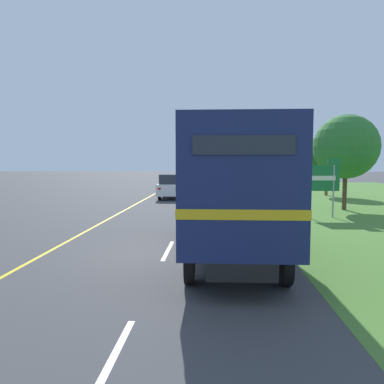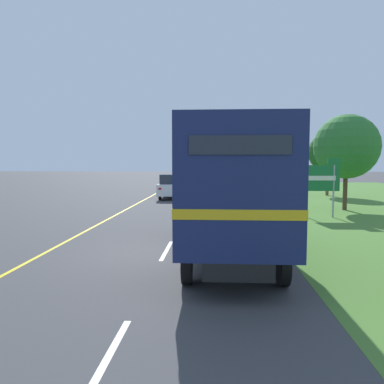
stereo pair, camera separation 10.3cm
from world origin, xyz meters
The scene contains 14 objects.
ground_plane centered at (0.00, 0.00, 0.00)m, with size 200.00×200.00×0.00m, color #3D3D3F.
edge_line_yellow centered at (-3.70, 12.64, 0.00)m, with size 0.12×57.61×0.01m, color yellow.
centre_dash_nearest centered at (0.00, -6.18, 0.00)m, with size 0.12×2.60×0.01m, color white.
centre_dash_near centered at (0.00, 0.42, 0.00)m, with size 0.12×2.60×0.01m, color white.
centre_dash_mid_a centered at (0.00, 7.02, 0.00)m, with size 0.12×2.60×0.01m, color white.
centre_dash_mid_b centered at (0.00, 13.62, 0.00)m, with size 0.12×2.60×0.01m, color white.
centre_dash_far centered at (0.00, 20.22, 0.00)m, with size 0.12×2.60×0.01m, color white.
centre_dash_farthest centered at (0.00, 26.82, 0.00)m, with size 0.12×2.60×0.01m, color white.
horse_trailer_truck centered at (1.98, -0.32, 2.08)m, with size 2.54×8.40×3.76m.
lead_car_white centered at (-1.78, 17.25, 0.95)m, with size 1.80×4.09×1.87m.
lead_car_black_ahead centered at (1.81, 31.40, 0.93)m, with size 1.80×4.29×1.83m.
highway_sign centered at (6.84, 7.95, 1.90)m, with size 1.92×0.09×2.98m.
roadside_tree_near centered at (9.09, 11.03, 3.67)m, with size 3.71×3.71×5.53m.
roadside_tree_mid centered at (10.93, 20.76, 3.60)m, with size 3.26×3.26×5.24m.
Camera 2 is at (1.52, -11.16, 2.79)m, focal length 35.00 mm.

